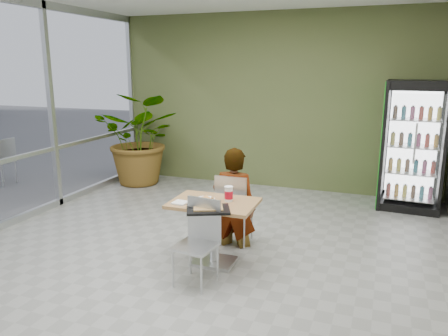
{
  "coord_description": "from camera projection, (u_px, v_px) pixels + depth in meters",
  "views": [
    {
      "loc": [
        1.98,
        -4.36,
        2.25
      ],
      "look_at": [
        0.12,
        0.62,
        1.0
      ],
      "focal_mm": 35.0,
      "sensor_mm": 36.0,
      "label": 1
    }
  ],
  "objects": [
    {
      "name": "dining_table",
      "position": [
        214.0,
        219.0,
        4.98
      ],
      "size": [
        0.97,
        0.69,
        0.75
      ],
      "rotation": [
        0.0,
        0.0,
        0.02
      ],
      "color": "#A67847",
      "rests_on": "ground"
    },
    {
      "name": "chair_far",
      "position": [
        233.0,
        204.0,
        5.5
      ],
      "size": [
        0.42,
        0.42,
        0.93
      ],
      "rotation": [
        0.0,
        0.0,
        3.16
      ],
      "color": "#B4B6B9",
      "rests_on": "ground"
    },
    {
      "name": "seated_woman",
      "position": [
        234.0,
        208.0,
        5.56
      ],
      "size": [
        0.58,
        0.38,
        1.57
      ],
      "primitive_type": "imported",
      "rotation": [
        0.0,
        0.0,
        3.16
      ],
      "color": "black",
      "rests_on": "ground"
    },
    {
      "name": "napkin_stack",
      "position": [
        180.0,
        203.0,
        4.86
      ],
      "size": [
        0.16,
        0.16,
        0.02
      ],
      "primitive_type": "cube",
      "rotation": [
        0.0,
        0.0,
        -0.08
      ],
      "color": "white",
      "rests_on": "dining_table"
    },
    {
      "name": "pizza_plate",
      "position": [
        205.0,
        198.0,
        5.0
      ],
      "size": [
        0.32,
        0.24,
        0.03
      ],
      "color": "white",
      "rests_on": "dining_table"
    },
    {
      "name": "soda_cup",
      "position": [
        229.0,
        194.0,
        4.93
      ],
      "size": [
        0.1,
        0.1,
        0.17
      ],
      "color": "white",
      "rests_on": "dining_table"
    },
    {
      "name": "ground",
      "position": [
        196.0,
        260.0,
        5.17
      ],
      "size": [
        7.0,
        7.0,
        0.0
      ],
      "primitive_type": "plane",
      "color": "gray",
      "rests_on": "ground"
    },
    {
      "name": "cafeteria_tray",
      "position": [
        208.0,
        210.0,
        4.62
      ],
      "size": [
        0.55,
        0.49,
        0.03
      ],
      "primitive_type": "cube",
      "rotation": [
        0.0,
        0.0,
        0.43
      ],
      "color": "black",
      "rests_on": "dining_table"
    },
    {
      "name": "room_envelope",
      "position": [
        194.0,
        126.0,
        4.8
      ],
      "size": [
        6.0,
        7.0,
        3.2
      ],
      "primitive_type": null,
      "color": "silver",
      "rests_on": "ground"
    },
    {
      "name": "beverage_fridge",
      "position": [
        413.0,
        146.0,
        6.85
      ],
      "size": [
        0.97,
        0.76,
        2.03
      ],
      "rotation": [
        0.0,
        0.0,
        -0.06
      ],
      "color": "black",
      "rests_on": "ground"
    },
    {
      "name": "chair_near",
      "position": [
        200.0,
        234.0,
        4.58
      ],
      "size": [
        0.44,
        0.45,
        0.9
      ],
      "rotation": [
        0.0,
        0.0,
        -0.13
      ],
      "color": "#B4B6B9",
      "rests_on": "ground"
    },
    {
      "name": "potted_plant",
      "position": [
        142.0,
        139.0,
        8.36
      ],
      "size": [
        1.77,
        1.58,
        1.77
      ],
      "primitive_type": "imported",
      "rotation": [
        0.0,
        0.0,
        0.14
      ],
      "color": "#2E6F2C",
      "rests_on": "ground"
    }
  ]
}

